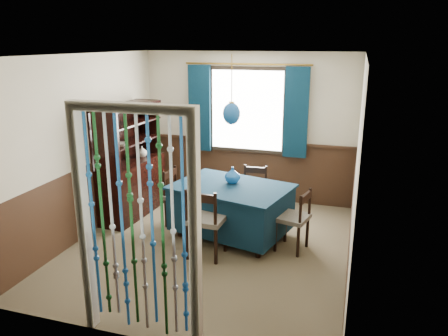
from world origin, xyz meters
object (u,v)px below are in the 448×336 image
(chair_right, at_px, (294,218))
(chair_left, at_px, (179,195))
(vase_table, at_px, (233,176))
(vase_sideboard, at_px, (142,151))
(dining_table, at_px, (231,207))
(chair_near, at_px, (205,220))
(bowl_shelf, at_px, (121,144))
(pendant_lamp, at_px, (232,113))
(sideboard, at_px, (131,178))
(chair_far, at_px, (254,192))

(chair_right, bearing_deg, chair_left, 92.63)
(vase_table, distance_m, vase_sideboard, 1.73)
(dining_table, distance_m, vase_sideboard, 1.86)
(chair_near, relative_size, vase_table, 4.45)
(bowl_shelf, bearing_deg, vase_sideboard, 90.00)
(pendant_lamp, height_order, bowl_shelf, pendant_lamp)
(vase_table, xyz_separation_m, vase_sideboard, (-1.65, 0.49, 0.12))
(sideboard, bearing_deg, chair_far, 15.12)
(pendant_lamp, bearing_deg, chair_left, 168.68)
(bowl_shelf, bearing_deg, pendant_lamp, 0.26)
(chair_left, height_order, pendant_lamp, pendant_lamp)
(chair_right, bearing_deg, chair_near, 129.81)
(chair_left, distance_m, vase_sideboard, 1.06)
(chair_far, bearing_deg, chair_right, 127.60)
(bowl_shelf, height_order, vase_sideboard, bowl_shelf)
(chair_far, xyz_separation_m, chair_left, (-1.01, -0.54, 0.02))
(chair_left, relative_size, vase_table, 4.07)
(chair_right, relative_size, pendant_lamp, 0.93)
(chair_far, distance_m, chair_right, 1.15)
(dining_table, distance_m, sideboard, 1.77)
(chair_far, xyz_separation_m, vase_table, (-0.17, -0.58, 0.41))
(vase_table, xyz_separation_m, bowl_shelf, (-1.65, -0.14, 0.37))
(bowl_shelf, xyz_separation_m, vase_sideboard, (0.00, 0.63, -0.25))
(dining_table, distance_m, vase_table, 0.44)
(chair_right, relative_size, sideboard, 0.48)
(sideboard, height_order, pendant_lamp, pendant_lamp)
(vase_sideboard, bearing_deg, chair_left, -29.22)
(chair_left, bearing_deg, chair_far, 122.95)
(dining_table, relative_size, bowl_shelf, 8.57)
(vase_sideboard, bearing_deg, chair_right, -17.10)
(sideboard, xyz_separation_m, vase_sideboard, (0.06, 0.30, 0.37))
(chair_left, xyz_separation_m, pendant_lamp, (0.86, -0.17, 1.29))
(vase_table, relative_size, bowl_shelf, 1.02)
(chair_right, distance_m, bowl_shelf, 2.69)
(dining_table, relative_size, pendant_lamp, 1.96)
(chair_right, distance_m, sideboard, 2.68)
(dining_table, distance_m, pendant_lamp, 1.31)
(pendant_lamp, xyz_separation_m, vase_table, (-0.02, 0.13, -0.90))
(vase_sideboard, bearing_deg, bowl_shelf, -90.00)
(dining_table, bearing_deg, chair_left, -177.78)
(chair_left, xyz_separation_m, vase_table, (0.84, -0.04, 0.40))
(chair_far, xyz_separation_m, bowl_shelf, (-1.82, -0.72, 0.78))
(chair_near, distance_m, vase_table, 0.90)
(dining_table, bearing_deg, bowl_shelf, -166.20)
(vase_table, height_order, bowl_shelf, bowl_shelf)
(sideboard, xyz_separation_m, bowl_shelf, (0.06, -0.34, 0.61))
(pendant_lamp, bearing_deg, bowl_shelf, -179.74)
(sideboard, bearing_deg, vase_table, -2.83)
(chair_left, relative_size, sideboard, 0.49)
(sideboard, relative_size, vase_table, 8.32)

